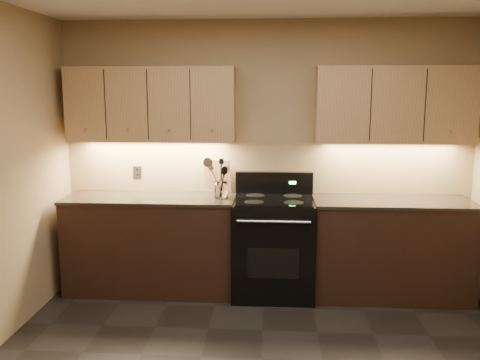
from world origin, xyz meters
The scene contains 14 objects.
wall_back centered at (0.00, 2.00, 1.30)m, with size 4.00×0.04×2.60m, color #9C835B.
counter_left centered at (-1.10, 1.70, 0.47)m, with size 1.62×0.62×0.93m.
counter_right centered at (1.18, 1.70, 0.47)m, with size 1.46×0.62×0.93m.
stove centered at (0.08, 1.68, 0.48)m, with size 0.76×0.68×1.14m.
upper_cab_left centered at (-1.10, 1.85, 1.80)m, with size 1.60×0.30×0.70m, color tan.
upper_cab_right centered at (1.18, 1.85, 1.80)m, with size 1.44×0.30×0.70m, color tan.
outlet_plate centered at (-1.30, 1.99, 1.12)m, with size 0.09×0.01×0.12m, color #B2B5BA.
utensil_crock centered at (-0.42, 1.71, 1.00)m, with size 0.13×0.13×0.16m.
cutting_board centered at (-0.48, 1.95, 1.10)m, with size 0.27×0.02×0.34m, color tan.
wooden_spoon centered at (-0.45, 1.69, 1.09)m, with size 0.06×0.06×0.29m, color tan, non-canonical shape.
black_spoon centered at (-0.43, 1.72, 1.09)m, with size 0.06×0.06×0.30m, color black, non-canonical shape.
black_turner centered at (-0.42, 1.69, 1.13)m, with size 0.08×0.08×0.37m, color black, non-canonical shape.
steel_spatula centered at (-0.40, 1.72, 1.11)m, with size 0.08×0.08×0.33m, color silver, non-canonical shape.
steel_skimmer centered at (-0.40, 1.69, 1.14)m, with size 0.09×0.09×0.38m, color silver, non-canonical shape.
Camera 1 is at (0.08, -2.98, 1.93)m, focal length 38.00 mm.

